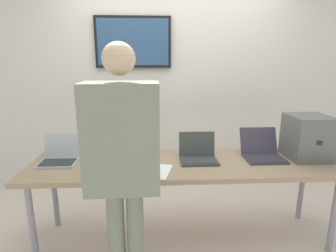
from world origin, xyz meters
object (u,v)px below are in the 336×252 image
object	(u,v)px
laptop_station_1	(129,154)
workbench	(184,168)
laptop_station_0	(60,156)
equipment_box	(307,137)
coffee_mug	(95,171)
laptop_station_2	(198,154)
laptop_station_3	(262,152)
person	(123,156)

from	to	relation	value
laptop_station_1	workbench	bearing A→B (deg)	-10.55
workbench	laptop_station_0	world-z (taller)	laptop_station_0
workbench	laptop_station_1	xyz separation A→B (m)	(-0.49, 0.09, 0.11)
equipment_box	coffee_mug	bearing A→B (deg)	-170.09
laptop_station_1	laptop_station_2	distance (m)	0.61
laptop_station_2	laptop_station_3	xyz separation A→B (m)	(0.59, 0.04, 0.00)
laptop_station_2	laptop_station_3	bearing A→B (deg)	3.45
workbench	laptop_station_0	distance (m)	1.09
equipment_box	laptop_station_3	size ratio (longest dim) A/B	1.11
laptop_station_0	laptop_station_1	xyz separation A→B (m)	(0.59, 0.02, 0.00)
workbench	laptop_station_3	world-z (taller)	laptop_station_3
person	equipment_box	bearing A→B (deg)	23.83
laptop_station_0	person	bearing A→B (deg)	-47.63
equipment_box	laptop_station_1	size ratio (longest dim) A/B	0.98
laptop_station_0	laptop_station_3	size ratio (longest dim) A/B	0.88
laptop_station_2	person	bearing A→B (deg)	-130.39
laptop_station_1	coffee_mug	bearing A→B (deg)	-123.14
laptop_station_2	laptop_station_0	bearing A→B (deg)	179.36
laptop_station_3	laptop_station_0	bearing A→B (deg)	-179.29
person	coffee_mug	bearing A→B (deg)	124.89
laptop_station_0	laptop_station_2	bearing A→B (deg)	-0.64
laptop_station_1	coffee_mug	xyz separation A→B (m)	(-0.22, -0.34, -0.01)
person	coffee_mug	size ratio (longest dim) A/B	18.17
coffee_mug	laptop_station_0	bearing A→B (deg)	139.27
person	laptop_station_0	bearing A→B (deg)	132.37
workbench	laptop_station_0	size ratio (longest dim) A/B	8.65
laptop_station_3	person	xyz separation A→B (m)	(-1.17, -0.71, 0.24)
workbench	equipment_box	world-z (taller)	equipment_box
workbench	laptop_station_3	size ratio (longest dim) A/B	7.58
workbench	laptop_station_2	xyz separation A→B (m)	(0.13, 0.06, 0.11)
laptop_station_1	person	bearing A→B (deg)	-87.06
laptop_station_0	equipment_box	bearing A→B (deg)	-0.04
equipment_box	laptop_station_1	xyz separation A→B (m)	(-1.60, 0.02, -0.13)
laptop_station_1	laptop_station_2	world-z (taller)	laptop_station_1
equipment_box	laptop_station_2	bearing A→B (deg)	-179.31
equipment_box	coffee_mug	size ratio (longest dim) A/B	4.18
laptop_station_2	laptop_station_3	distance (m)	0.59
laptop_station_2	coffee_mug	xyz separation A→B (m)	(-0.84, -0.31, -0.01)
workbench	coffee_mug	size ratio (longest dim) A/B	28.48
laptop_station_2	coffee_mug	size ratio (longest dim) A/B	3.46
laptop_station_2	equipment_box	bearing A→B (deg)	0.69
workbench	person	size ratio (longest dim) A/B	1.57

